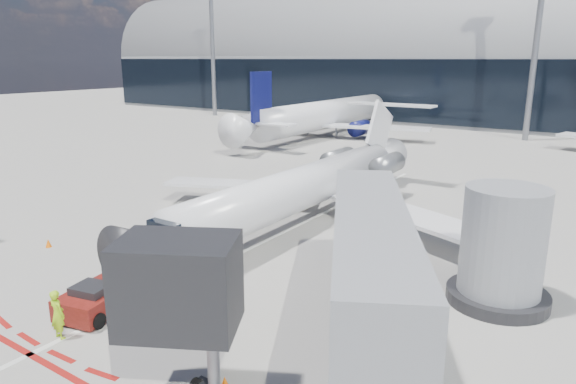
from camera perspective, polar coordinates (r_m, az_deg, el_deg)
The scene contains 12 objects.
ground at distance 26.62m, azimuth -4.79°, elevation -6.54°, with size 260.00×260.00×0.00m, color gray.
apron_centerline at distance 28.10m, azimuth -2.24°, elevation -5.33°, with size 0.25×40.00×0.01m, color silver.
apron_stop_bar at distance 19.93m, azimuth -26.76°, elevation -15.82°, with size 14.00×0.25×0.01m, color maroon.
terminal_building at distance 85.70m, azimuth 24.06°, elevation 12.68°, with size 150.00×24.15×24.00m.
jet_bridge at distance 18.50m, azimuth 13.30°, elevation -6.62°, with size 10.03×15.20×4.90m.
light_mast_west at distance 90.63m, azimuth -8.40°, elevation 16.31°, with size 0.70×0.70×25.00m, color gray.
light_mast_centre at distance 68.18m, azimuth 25.98°, elevation 15.66°, with size 0.70×0.70×25.00m, color gray.
regional_jet at distance 30.96m, azimuth 2.42°, elevation 0.87°, with size 21.68×26.73×6.69m.
pushback_tug at distance 21.63m, azimuth -20.41°, elevation -11.07°, with size 2.53×4.85×1.23m.
ramp_worker at distance 20.14m, azimuth -24.23°, elevation -12.28°, with size 0.67×0.44×1.83m, color #AAE918.
safety_cone_left at distance 29.76m, azimuth -25.08°, elevation -5.17°, with size 0.32×0.32×0.44m, color #FF6905.
bg_airliner_0 at distance 66.19m, azimuth 4.25°, elevation 10.76°, with size 32.01×33.89×10.35m, color white, non-canonical shape.
Camera 1 is at (15.65, -19.28, 9.58)m, focal length 32.00 mm.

